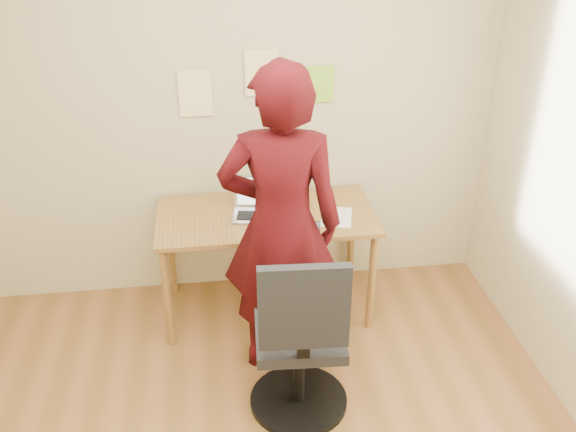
{
  "coord_description": "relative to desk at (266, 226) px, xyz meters",
  "views": [
    {
      "loc": [
        -0.16,
        -2.25,
        2.7
      ],
      "look_at": [
        0.26,
        0.95,
        0.95
      ],
      "focal_mm": 40.0,
      "sensor_mm": 36.0,
      "label": 1
    }
  ],
  "objects": [
    {
      "name": "wall_note_mid",
      "position": [
        0.02,
        0.36,
        0.91
      ],
      "size": [
        0.21,
        0.0,
        0.3
      ],
      "primitive_type": "cube",
      "color": "#FDE797",
      "rests_on": "room"
    },
    {
      "name": "desk",
      "position": [
        0.0,
        0.0,
        0.0
      ],
      "size": [
        1.4,
        0.7,
        0.74
      ],
      "color": "olive",
      "rests_on": "ground"
    },
    {
      "name": "phone",
      "position": [
        0.29,
        -0.21,
        0.09
      ],
      "size": [
        0.08,
        0.13,
        0.01
      ],
      "rotation": [
        0.0,
        0.0,
        -0.21
      ],
      "color": "black",
      "rests_on": "desk"
    },
    {
      "name": "office_chair",
      "position": [
        0.08,
        -1.0,
        -0.2
      ],
      "size": [
        0.56,
        0.56,
        1.07
      ],
      "rotation": [
        0.0,
        0.0,
        -0.06
      ],
      "color": "black",
      "rests_on": "ground"
    },
    {
      "name": "wall_note_left",
      "position": [
        -0.4,
        0.36,
        0.79
      ],
      "size": [
        0.21,
        0.0,
        0.3
      ],
      "primitive_type": "cube",
      "color": "#FDE797",
      "rests_on": "room"
    },
    {
      "name": "room",
      "position": [
        -0.17,
        -1.38,
        0.7
      ],
      "size": [
        3.58,
        3.58,
        2.78
      ],
      "color": "brown",
      "rests_on": "ground"
    },
    {
      "name": "wall_note_right",
      "position": [
        0.4,
        0.36,
        0.82
      ],
      "size": [
        0.18,
        0.0,
        0.24
      ],
      "primitive_type": "cube",
      "color": "#8ED42F",
      "rests_on": "room"
    },
    {
      "name": "laptop",
      "position": [
        -0.05,
        0.02,
        0.14
      ],
      "size": [
        0.35,
        0.33,
        0.22
      ],
      "rotation": [
        0.0,
        0.0,
        -0.18
      ],
      "color": "#ABABB2",
      "rests_on": "desk"
    },
    {
      "name": "person",
      "position": [
        0.03,
        -0.54,
        0.29
      ],
      "size": [
        0.75,
        0.55,
        1.9
      ],
      "primitive_type": "imported",
      "rotation": [
        0.0,
        0.0,
        3.0
      ],
      "color": "#39070B",
      "rests_on": "ground"
    },
    {
      "name": "paper_sheet",
      "position": [
        0.44,
        -0.1,
        0.09
      ],
      "size": [
        0.25,
        0.31,
        0.0
      ],
      "primitive_type": "cube",
      "rotation": [
        0.0,
        0.0,
        -0.25
      ],
      "color": "white",
      "rests_on": "desk"
    }
  ]
}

